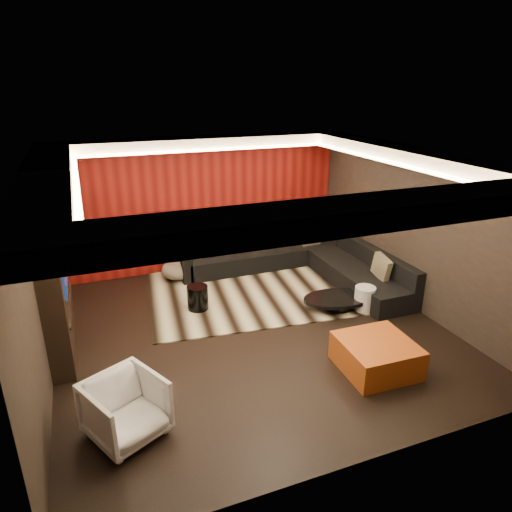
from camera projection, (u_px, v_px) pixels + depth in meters
name	position (u px, v px, depth m)	size (l,w,h in m)	color
floor	(252.00, 331.00, 7.46)	(6.00, 6.00, 0.02)	black
ceiling	(252.00, 157.00, 6.44)	(6.00, 6.00, 0.02)	silver
wall_back	(201.00, 204.00, 9.57)	(6.00, 0.02, 2.80)	black
wall_left	(36.00, 279.00, 5.93)	(0.02, 6.00, 2.80)	black
wall_right	(413.00, 229.00, 7.96)	(0.02, 6.00, 2.80)	black
red_feature_wall	(202.00, 204.00, 9.53)	(5.98, 0.05, 2.78)	#6B0C0A
soffit_back	(202.00, 143.00, 8.83)	(6.00, 0.60, 0.22)	silver
soffit_front	(357.00, 214.00, 4.14)	(6.00, 0.60, 0.22)	silver
soffit_left	(45.00, 179.00, 5.57)	(0.60, 4.80, 0.22)	silver
soffit_right	(407.00, 155.00, 7.40)	(0.60, 4.80, 0.22)	silver
cove_back	(207.00, 150.00, 8.57)	(4.80, 0.08, 0.04)	#FFD899
cove_front	(337.00, 214.00, 4.46)	(4.80, 0.08, 0.04)	#FFD899
cove_left	(76.00, 184.00, 5.72)	(0.08, 4.80, 0.04)	#FFD899
cove_right	(389.00, 162.00, 7.31)	(0.08, 4.80, 0.04)	#FFD899
tv_surround	(54.00, 281.00, 6.62)	(0.30, 2.00, 2.20)	black
tv_screen	(62.00, 257.00, 6.54)	(0.04, 1.30, 0.80)	black
tv_shelf	(70.00, 304.00, 6.81)	(0.04, 1.60, 0.04)	black
rug	(253.00, 290.00, 8.87)	(4.00, 3.00, 0.02)	#C7BF91
coffee_table	(338.00, 302.00, 8.13)	(1.26, 1.26, 0.21)	black
drum_stool	(198.00, 297.00, 8.05)	(0.37, 0.37, 0.44)	black
striped_pouf	(178.00, 270.00, 9.31)	(0.69, 0.69, 0.38)	beige
white_side_table	(365.00, 299.00, 8.03)	(0.36, 0.36, 0.45)	silver
orange_ottoman	(376.00, 355.00, 6.39)	(0.98, 0.98, 0.43)	#974013
armchair	(126.00, 409.00, 5.14)	(0.77, 0.80, 0.72)	white
sectional_sofa	(298.00, 262.00, 9.56)	(3.65, 3.50, 0.75)	black
throw_pillows	(284.00, 245.00, 9.47)	(3.18, 2.79, 0.50)	beige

